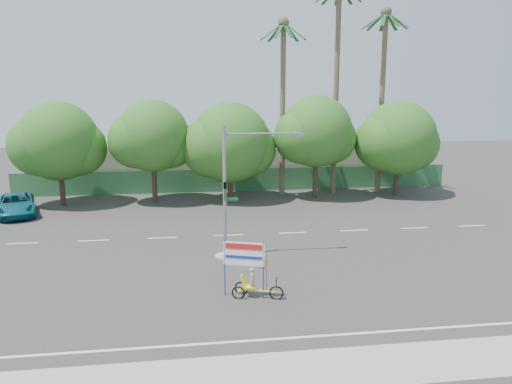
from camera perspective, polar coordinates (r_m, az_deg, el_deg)
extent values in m
plane|color=#33302D|center=(23.47, 3.45, -10.29)|extent=(120.00, 120.00, 0.00)
cube|color=gray|center=(16.91, 8.72, -19.43)|extent=(50.00, 2.40, 0.12)
cube|color=#336B3D|center=(43.75, -2.03, 1.38)|extent=(38.00, 0.08, 2.00)
cube|color=#B7A791|center=(48.15, -14.54, 3.16)|extent=(12.00, 8.00, 4.00)
cube|color=#B7A791|center=(49.42, 6.70, 3.43)|extent=(14.00, 8.00, 3.60)
cylinder|color=#473828|center=(41.11, -21.32, 1.01)|extent=(0.40, 0.40, 3.52)
sphere|color=#28591A|center=(40.69, -21.65, 5.44)|extent=(6.00, 6.00, 6.00)
sphere|color=#28591A|center=(40.74, -19.64, 4.79)|extent=(4.32, 4.32, 4.32)
sphere|color=#28591A|center=(40.82, -23.54, 4.86)|extent=(4.56, 4.56, 4.56)
cylinder|color=#473828|center=(40.03, -11.54, 1.46)|extent=(0.40, 0.40, 3.74)
sphere|color=#28591A|center=(39.59, -11.74, 6.31)|extent=(5.60, 5.60, 5.60)
sphere|color=#28591A|center=(39.88, -9.86, 5.56)|extent=(4.03, 4.03, 4.03)
sphere|color=#28591A|center=(39.47, -13.58, 5.72)|extent=(4.26, 4.26, 4.26)
cylinder|color=#473828|center=(40.12, -2.95, 1.39)|extent=(0.40, 0.40, 3.30)
sphere|color=#28591A|center=(39.70, -2.99, 5.65)|extent=(6.40, 6.40, 6.40)
sphere|color=#28591A|center=(40.20, -0.97, 4.99)|extent=(4.61, 4.61, 4.61)
sphere|color=#28591A|center=(39.39, -5.05, 5.14)|extent=(4.86, 4.86, 4.86)
cylinder|color=#473828|center=(41.25, 6.79, 2.00)|extent=(0.40, 0.40, 3.87)
sphere|color=#28591A|center=(40.82, 6.90, 6.88)|extent=(5.80, 5.80, 5.80)
sphere|color=#28591A|center=(41.51, 8.53, 6.06)|extent=(4.18, 4.18, 4.18)
sphere|color=#28591A|center=(40.29, 5.18, 6.36)|extent=(4.41, 4.41, 4.41)
cylinder|color=#473828|center=(43.57, 15.73, 1.87)|extent=(0.40, 0.40, 3.43)
sphere|color=#28591A|center=(43.18, 15.96, 5.95)|extent=(6.20, 6.20, 6.20)
sphere|color=#28591A|center=(44.08, 17.43, 5.26)|extent=(4.46, 4.46, 4.46)
sphere|color=#28591A|center=(42.44, 14.33, 5.52)|extent=(4.71, 4.71, 4.71)
cylinder|color=#70604C|center=(42.67, 9.13, 11.11)|extent=(0.44, 0.44, 17.00)
cylinder|color=#70604C|center=(44.01, 14.15, 9.62)|extent=(0.44, 0.44, 15.00)
sphere|color=#70604C|center=(44.44, 14.65, 19.32)|extent=(0.90, 0.90, 0.90)
cube|color=#1C4C21|center=(44.71, 15.78, 18.36)|extent=(1.91, 0.28, 1.36)
cube|color=#1C4C21|center=(45.18, 15.19, 18.32)|extent=(1.65, 1.44, 1.36)
cube|color=#1C4C21|center=(45.27, 14.34, 18.34)|extent=(0.61, 1.93, 1.36)
cube|color=#1C4C21|center=(44.94, 13.61, 18.43)|extent=(1.20, 1.80, 1.36)
cube|color=#1C4C21|center=(44.33, 13.33, 18.54)|extent=(1.89, 0.92, 1.36)
cube|color=#1C4C21|center=(43.74, 13.64, 18.63)|extent=(1.89, 0.92, 1.36)
cube|color=#1C4C21|center=(43.43, 14.43, 18.64)|extent=(1.20, 1.80, 1.36)
cube|color=#1C4C21|center=(43.56, 15.30, 18.58)|extent=(0.61, 1.93, 1.36)
cube|color=#1C4C21|center=(44.07, 15.84, 18.46)|extent=(1.65, 1.44, 1.36)
cylinder|color=#70604C|center=(41.63, 3.05, 9.17)|extent=(0.44, 0.44, 14.00)
sphere|color=#70604C|center=(41.93, 3.16, 18.77)|extent=(0.90, 0.90, 0.90)
cube|color=#1C4C21|center=(42.03, 4.48, 17.83)|extent=(1.91, 0.28, 1.36)
cube|color=#1C4C21|center=(42.58, 3.99, 17.76)|extent=(1.65, 1.44, 1.36)
cube|color=#1C4C21|center=(42.78, 3.13, 17.74)|extent=(0.61, 1.93, 1.36)
cube|color=#1C4C21|center=(42.56, 2.28, 17.78)|extent=(1.20, 1.80, 1.36)
cube|color=#1C4C21|center=(42.01, 1.82, 17.86)|extent=(1.89, 0.92, 1.36)
cube|color=#1C4C21|center=(41.38, 1.98, 17.96)|extent=(1.89, 0.92, 1.36)
cube|color=#1C4C21|center=(40.96, 2.70, 18.02)|extent=(1.20, 1.80, 1.36)
cube|color=#1C4C21|center=(40.97, 3.65, 18.00)|extent=(0.61, 1.93, 1.36)
cube|color=#1C4C21|center=(41.40, 4.35, 17.93)|extent=(1.65, 1.44, 1.36)
cylinder|color=gray|center=(26.85, -3.51, -7.32)|extent=(1.10, 1.10, 0.10)
cylinder|color=gray|center=(25.95, -3.61, -0.09)|extent=(0.18, 0.18, 7.00)
cylinder|color=gray|center=(25.73, 0.78, 6.70)|extent=(4.00, 0.10, 0.10)
cube|color=gray|center=(26.09, 4.94, 6.51)|extent=(0.55, 0.20, 0.12)
imported|color=black|center=(25.71, -3.57, 0.03)|extent=(0.16, 0.20, 1.00)
cube|color=#14662D|center=(26.05, -2.83, -0.82)|extent=(0.70, 0.04, 0.18)
torus|color=black|center=(21.61, 2.34, -11.46)|extent=(0.63, 0.28, 0.64)
torus|color=black|center=(22.14, -1.71, -10.93)|extent=(0.58, 0.26, 0.59)
torus|color=black|center=(21.67, -2.03, -11.45)|extent=(0.58, 0.26, 0.59)
cube|color=#FEFF16|center=(21.71, 0.22, -11.17)|extent=(1.53, 0.58, 0.06)
cube|color=#FEFF16|center=(21.89, -1.87, -11.14)|extent=(0.24, 0.55, 0.05)
cube|color=#FEFF16|center=(21.74, -0.77, -10.77)|extent=(0.57, 0.53, 0.06)
cube|color=#FEFF16|center=(21.69, -1.43, -10.08)|extent=(0.33, 0.44, 0.51)
cylinder|color=black|center=(21.46, 2.35, -10.54)|extent=(0.04, 0.04, 0.52)
cube|color=black|center=(21.37, 2.36, -9.91)|extent=(0.18, 0.41, 0.04)
imported|color=#CCB284|center=(21.57, -0.40, -9.92)|extent=(0.35, 0.43, 1.01)
cylinder|color=#192FBD|center=(21.69, -3.59, -8.58)|extent=(0.07, 0.07, 2.54)
cylinder|color=#192FBD|center=(21.33, 0.85, -8.91)|extent=(0.07, 0.07, 2.54)
cube|color=white|center=(21.27, -1.40, -7.09)|extent=(1.70, 0.64, 1.03)
cube|color=red|center=(21.14, -1.42, -6.28)|extent=(1.51, 0.54, 0.24)
cube|color=#192FBD|center=(21.29, -1.42, -7.48)|extent=(1.51, 0.54, 0.13)
cylinder|color=black|center=(21.41, 1.22, -9.64)|extent=(0.02, 0.02, 1.97)
cube|color=red|center=(21.25, 0.35, -8.05)|extent=(0.79, 0.29, 0.62)
imported|color=#0F5F6F|center=(39.30, -25.76, -1.31)|extent=(4.06, 5.95, 1.51)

